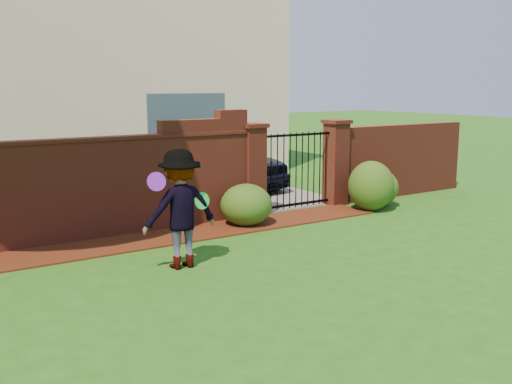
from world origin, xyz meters
TOP-DOWN VIEW (x-y plane):
  - ground at (0.00, 0.00)m, footprint 80.00×80.00m
  - mulch_bed at (-0.95, 3.34)m, footprint 11.10×1.08m
  - brick_wall at (-2.01, 4.00)m, footprint 8.70×0.31m
  - brick_wall_return at (6.60, 4.00)m, footprint 4.00×0.25m
  - pillar_left at (2.40, 4.00)m, footprint 0.50×0.50m
  - pillar_right at (4.60, 4.00)m, footprint 0.50×0.50m
  - iron_gate at (3.50, 4.00)m, footprint 1.78×0.03m
  - driveway at (3.50, 8.00)m, footprint 3.20×8.00m
  - house at (1.00, 12.00)m, footprint 12.40×6.40m
  - car at (3.68, 7.24)m, footprint 2.08×4.42m
  - shrub_left at (1.84, 3.36)m, footprint 0.98×0.98m
  - shrub_middle at (4.78, 3.06)m, footprint 0.97×0.97m
  - shrub_right at (5.21, 3.32)m, footprint 0.94×0.94m
  - man at (-0.36, 1.66)m, footprint 1.15×0.70m
  - frisbee_purple at (-0.76, 1.59)m, footprint 0.28×0.11m
  - frisbee_green at (-0.07, 1.56)m, footprint 0.26×0.09m

SIDE VIEW (x-z plane):
  - ground at x=0.00m, z-range -0.01..0.00m
  - driveway at x=3.50m, z-range 0.00..0.01m
  - mulch_bed at x=-0.95m, z-range 0.00..0.03m
  - shrub_left at x=1.84m, z-range 0.00..0.80m
  - shrub_right at x=5.21m, z-range 0.00..0.83m
  - shrub_middle at x=4.78m, z-range 0.00..1.06m
  - car at x=3.68m, z-range 0.00..1.46m
  - brick_wall_return at x=6.60m, z-range 0.00..1.70m
  - iron_gate at x=3.50m, z-range 0.05..1.65m
  - man at x=-0.36m, z-range 0.00..1.73m
  - brick_wall at x=-2.01m, z-range -0.15..2.01m
  - pillar_left at x=2.40m, z-range 0.02..1.90m
  - pillar_right at x=4.60m, z-range 0.02..1.90m
  - frisbee_green at x=-0.07m, z-range 0.85..1.11m
  - frisbee_purple at x=-0.76m, z-range 1.19..1.45m
  - house at x=1.00m, z-range 0.01..6.31m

